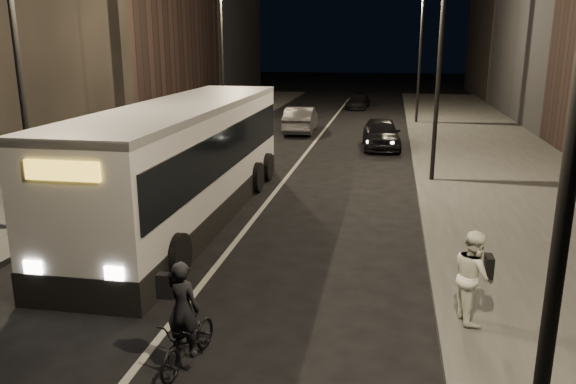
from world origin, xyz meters
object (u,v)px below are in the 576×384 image
at_px(pedestrian_woman, 473,276).
at_px(streetlight_right_near, 556,26).
at_px(car_far, 358,101).
at_px(streetlight_right_far, 417,39).
at_px(streetlight_left_far, 226,39).
at_px(city_bus, 186,156).
at_px(car_near, 381,133).
at_px(cyclist_on_bicycle, 187,332).
at_px(streetlight_right_mid, 433,38).
at_px(car_mid, 301,120).
at_px(streetlight_left_near, 24,36).

bearing_deg(pedestrian_woman, streetlight_right_near, 163.71).
bearing_deg(streetlight_right_near, car_far, 95.69).
bearing_deg(streetlight_right_far, streetlight_left_far, -150.64).
relative_size(streetlight_right_far, city_bus, 0.62).
bearing_deg(streetlight_left_far, car_near, -18.48).
bearing_deg(cyclist_on_bicycle, streetlight_right_mid, 81.52).
relative_size(pedestrian_woman, car_mid, 0.38).
height_order(streetlight_right_mid, pedestrian_woman, streetlight_right_mid).
bearing_deg(streetlight_right_mid, streetlight_right_near, -90.00).
bearing_deg(streetlight_left_near, city_bus, 35.39).
relative_size(streetlight_right_near, streetlight_right_far, 1.00).
distance_m(pedestrian_woman, car_near, 18.47).
distance_m(cyclist_on_bicycle, car_mid, 24.89).
bearing_deg(car_near, car_mid, 134.01).
relative_size(streetlight_right_far, car_near, 1.83).
height_order(streetlight_left_near, city_bus, streetlight_left_near).
xyz_separation_m(streetlight_right_mid, city_bus, (-7.36, -5.65, -3.46)).
height_order(streetlight_left_near, car_mid, streetlight_left_near).
xyz_separation_m(streetlight_left_far, cyclist_on_bicycle, (6.18, -23.54, -4.72)).
height_order(car_mid, car_far, car_mid).
relative_size(streetlight_right_mid, cyclist_on_bicycle, 4.21).
bearing_deg(car_near, city_bus, -118.23).
distance_m(city_bus, pedestrian_woman, 9.53).
xyz_separation_m(streetlight_right_near, cyclist_on_bicycle, (-4.48, 2.46, -4.72)).
xyz_separation_m(streetlight_left_near, city_bus, (3.31, 2.35, -3.46)).
bearing_deg(car_far, city_bus, -92.27).
relative_size(streetlight_right_near, car_far, 2.04).
relative_size(streetlight_right_near, streetlight_left_near, 1.00).
bearing_deg(streetlight_left_near, pedestrian_woman, -16.84).
bearing_deg(streetlight_left_near, car_far, 78.35).
relative_size(streetlight_left_near, city_bus, 0.62).
xyz_separation_m(streetlight_left_near, pedestrian_woman, (10.93, -3.31, -4.32)).
bearing_deg(city_bus, car_far, 83.40).
xyz_separation_m(streetlight_right_near, streetlight_left_far, (-10.66, 26.00, 0.00)).
bearing_deg(streetlight_right_far, car_mid, -144.26).
relative_size(streetlight_left_far, city_bus, 0.62).
height_order(streetlight_right_far, city_bus, streetlight_right_far).
height_order(streetlight_right_near, car_near, streetlight_right_near).
bearing_deg(car_mid, streetlight_right_near, 101.09).
bearing_deg(pedestrian_woman, car_mid, 3.89).
bearing_deg(city_bus, streetlight_right_far, 71.01).
relative_size(streetlight_right_mid, streetlight_right_far, 1.00).
distance_m(car_near, car_far, 17.36).
height_order(pedestrian_woman, car_near, pedestrian_woman).
bearing_deg(city_bus, streetlight_left_far, 101.71).
distance_m(city_bus, cyclist_on_bicycle, 8.49).
xyz_separation_m(car_mid, car_far, (2.58, 13.01, -0.19)).
relative_size(car_near, car_far, 1.11).
height_order(streetlight_left_far, car_far, streetlight_left_far).
distance_m(streetlight_right_far, streetlight_left_far, 12.24).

